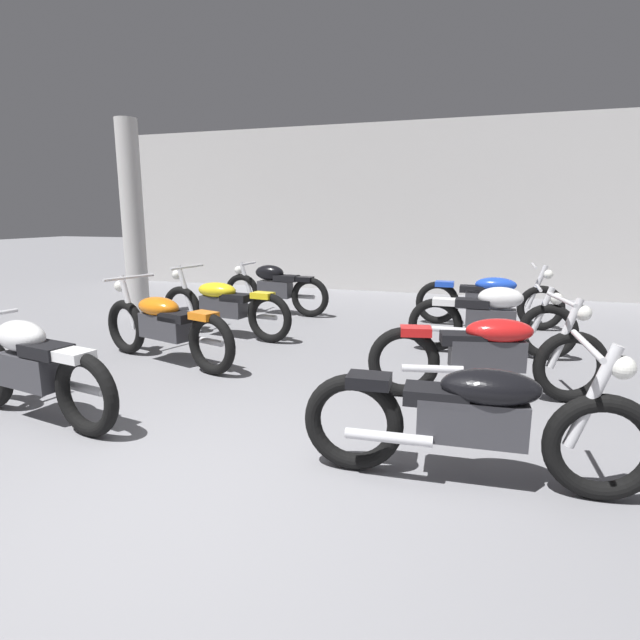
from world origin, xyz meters
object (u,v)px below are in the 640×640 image
Objects in this scene: motorcycle_right_row_3 at (489,298)px; motorcycle_left_row_3 at (275,288)px; motorcycle_right_row_0 at (474,417)px; motorcycle_right_row_2 at (491,318)px; motorcycle_left_row_0 at (31,367)px; support_pillar at (133,220)px; motorcycle_left_row_2 at (223,305)px; motorcycle_left_row_1 at (165,325)px; motorcycle_right_row_1 at (488,352)px.

motorcycle_left_row_3 is at bearing -179.01° from motorcycle_right_row_3.
motorcycle_right_row_2 is at bearing 87.88° from motorcycle_right_row_0.
motorcycle_left_row_0 is 4.88m from motorcycle_right_row_2.
support_pillar is at bearing 117.03° from motorcycle_left_row_0.
motorcycle_left_row_0 is at bearing -91.05° from motorcycle_left_row_3.
motorcycle_left_row_0 is 3.15m from motorcycle_left_row_2.
motorcycle_left_row_1 and motorcycle_left_row_2 have the same top height.
motorcycle_left_row_0 is 0.90× the size of motorcycle_right_row_3.
motorcycle_right_row_2 is 0.91× the size of motorcycle_right_row_3.
motorcycle_left_row_1 is at bearing -90.78° from motorcycle_left_row_3.
motorcycle_left_row_0 and motorcycle_right_row_2 have the same top height.
motorcycle_left_row_1 and motorcycle_right_row_1 have the same top height.
motorcycle_right_row_0 reaches higher than motorcycle_left_row_0.
motorcycle_right_row_3 is (-0.02, 1.68, -0.01)m from motorcycle_right_row_2.
motorcycle_left_row_2 reaches higher than motorcycle_left_row_3.
motorcycle_right_row_0 is at bearing 0.79° from motorcycle_left_row_0.
motorcycle_right_row_3 is (3.50, 0.06, -0.01)m from motorcycle_left_row_3.
motorcycle_right_row_3 reaches higher than motorcycle_right_row_2.
motorcycle_right_row_0 is at bearing -92.12° from motorcycle_right_row_2.
motorcycle_right_row_2 is at bearing 2.20° from motorcycle_left_row_2.
motorcycle_left_row_0 is at bearing -90.91° from motorcycle_left_row_2.
motorcycle_left_row_1 is 1.07× the size of motorcycle_right_row_2.
support_pillar is at bearing 155.37° from motorcycle_left_row_2.
motorcycle_right_row_3 is (0.01, 3.28, 0.00)m from motorcycle_right_row_1.
motorcycle_left_row_1 is at bearing 153.32° from motorcycle_right_row_0.
motorcycle_right_row_0 is 1.00× the size of motorcycle_right_row_3.
support_pillar is 2.64m from motorcycle_left_row_2.
motorcycle_right_row_1 is (3.53, -1.46, 0.00)m from motorcycle_left_row_2.
motorcycle_left_row_3 is at bearing 155.34° from motorcycle_right_row_2.
support_pillar is at bearing -171.76° from motorcycle_right_row_3.
motorcycle_left_row_3 is 0.92× the size of motorcycle_right_row_1.
motorcycle_left_row_1 is at bearing -157.13° from motorcycle_right_row_2.
support_pillar is 1.52× the size of motorcycle_left_row_1.
motorcycle_right_row_0 is at bearing -91.10° from motorcycle_right_row_3.
motorcycle_left_row_0 is 3.49m from motorcycle_right_row_0.
motorcycle_left_row_3 is at bearing 88.69° from motorcycle_left_row_2.
motorcycle_left_row_0 is at bearing -137.73° from motorcycle_right_row_2.
motorcycle_right_row_1 is at bearing 86.99° from motorcycle_right_row_0.
support_pillar reaches higher than motorcycle_left_row_3.
motorcycle_left_row_3 is 4.75m from motorcycle_right_row_1.
motorcycle_right_row_3 is at bearing 41.95° from motorcycle_left_row_1.
motorcycle_left_row_1 is 3.87m from motorcycle_right_row_2.
motorcycle_left_row_0 is 0.91× the size of motorcycle_left_row_2.
motorcycle_left_row_1 is at bearing 88.48° from motorcycle_left_row_0.
motorcycle_right_row_2 is at bearing -89.15° from motorcycle_right_row_3.
motorcycle_left_row_1 is at bearing -138.05° from motorcycle_right_row_3.
motorcycle_right_row_1 reaches higher than motorcycle_left_row_3.
motorcycle_left_row_2 is at bearing 138.01° from motorcycle_right_row_0.
motorcycle_right_row_1 is (5.69, -2.45, -1.15)m from support_pillar.
motorcycle_right_row_1 is at bearing 25.16° from motorcycle_left_row_0.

